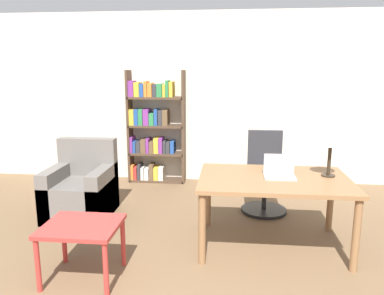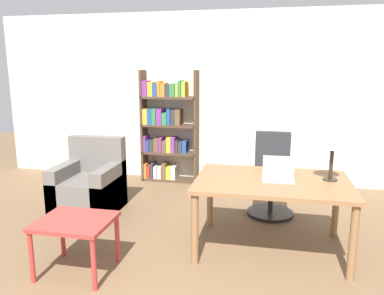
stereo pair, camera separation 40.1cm
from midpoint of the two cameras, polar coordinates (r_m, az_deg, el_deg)
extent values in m
cube|color=beige|center=(6.04, 8.29, 7.35)|extent=(8.00, 0.06, 2.70)
cube|color=olive|center=(3.84, 15.11, -5.12)|extent=(1.51, 1.02, 0.04)
cylinder|color=olive|center=(3.57, 3.71, -12.39)|extent=(0.07, 0.07, 0.70)
cylinder|color=olive|center=(3.67, 26.34, -13.00)|extent=(0.07, 0.07, 0.70)
cylinder|color=olive|center=(4.40, 5.39, -7.63)|extent=(0.07, 0.07, 0.70)
cylinder|color=olive|center=(4.48, 23.53, -8.26)|extent=(0.07, 0.07, 0.70)
cube|color=#B2B2B7|center=(3.83, 15.96, -4.75)|extent=(0.31, 0.21, 0.02)
cube|color=#B2B2B7|center=(3.89, 15.96, -2.76)|extent=(0.31, 0.03, 0.21)
cube|color=navy|center=(3.90, 15.95, -2.73)|extent=(0.28, 0.03, 0.18)
cylinder|color=#2D2319|center=(4.01, 23.02, -4.53)|extent=(0.14, 0.14, 0.01)
cylinder|color=#2D2319|center=(3.97, 23.21, -2.28)|extent=(0.04, 0.04, 0.31)
cone|color=silver|center=(3.92, 23.51, 1.28)|extent=(0.26, 0.26, 0.19)
cylinder|color=black|center=(4.97, 14.11, -9.66)|extent=(0.58, 0.58, 0.04)
cylinder|color=#262626|center=(4.90, 14.22, -7.58)|extent=(0.06, 0.06, 0.34)
cube|color=#2D2D33|center=(4.84, 14.36, -5.11)|extent=(0.46, 0.46, 0.10)
cube|color=#2D2D33|center=(4.94, 14.46, -0.84)|extent=(0.44, 0.08, 0.55)
cube|color=#B2332D|center=(3.48, -14.27, -10.94)|extent=(0.65, 0.56, 0.04)
cylinder|color=#B2332D|center=(3.53, -20.23, -15.54)|extent=(0.04, 0.04, 0.47)
cylinder|color=#B2332D|center=(3.28, -11.26, -17.18)|extent=(0.04, 0.04, 0.47)
cylinder|color=#B2332D|center=(3.91, -16.36, -12.50)|extent=(0.04, 0.04, 0.47)
cylinder|color=#B2332D|center=(3.69, -8.20, -13.65)|extent=(0.04, 0.04, 0.47)
cube|color=#66605B|center=(4.98, -13.29, -7.06)|extent=(0.75, 0.78, 0.45)
cube|color=#66605B|center=(5.12, -12.08, -1.01)|extent=(0.75, 0.16, 0.49)
cube|color=#66605B|center=(5.08, -16.39, -5.83)|extent=(0.16, 0.78, 0.62)
cube|color=#66605B|center=(4.84, -10.14, -6.42)|extent=(0.16, 0.78, 0.62)
cube|color=#4C3828|center=(6.17, -5.52, 3.30)|extent=(0.04, 0.28, 1.80)
cube|color=#4C3828|center=(5.97, 2.59, 3.05)|extent=(0.04, 0.28, 1.80)
cube|color=#4C3828|center=(6.24, -1.49, -4.84)|extent=(0.88, 0.28, 0.04)
cube|color=orange|center=(6.31, -5.04, -3.43)|extent=(0.04, 0.24, 0.24)
cube|color=#B72D28|center=(6.30, -4.59, -3.57)|extent=(0.05, 0.24, 0.21)
cube|color=#333338|center=(6.28, -4.09, -3.43)|extent=(0.05, 0.24, 0.25)
cube|color=silver|center=(6.27, -3.57, -3.67)|extent=(0.05, 0.24, 0.20)
cube|color=silver|center=(6.25, -2.96, -3.74)|extent=(0.07, 0.24, 0.19)
cube|color=brown|center=(6.22, -2.28, -3.51)|extent=(0.07, 0.24, 0.25)
cube|color=gold|center=(6.21, -1.58, -3.77)|extent=(0.07, 0.24, 0.20)
cube|color=silver|center=(6.19, -0.85, -3.76)|extent=(0.08, 0.24, 0.22)
cube|color=#4C3828|center=(6.13, -1.51, -0.81)|extent=(0.88, 0.28, 0.04)
cube|color=#7F338C|center=(6.20, -5.12, 0.65)|extent=(0.04, 0.24, 0.25)
cube|color=#234C99|center=(6.20, -4.70, 0.33)|extent=(0.04, 0.24, 0.18)
cube|color=#333338|center=(6.18, -4.13, 0.30)|extent=(0.07, 0.24, 0.18)
cube|color=brown|center=(6.15, -3.41, 0.43)|extent=(0.08, 0.24, 0.22)
cube|color=#7F338C|center=(6.13, -2.77, 0.48)|extent=(0.05, 0.24, 0.23)
cube|color=brown|center=(6.12, -2.20, 0.23)|extent=(0.07, 0.24, 0.18)
cube|color=gold|center=(6.10, -1.50, 0.47)|extent=(0.08, 0.24, 0.24)
cube|color=#7F338C|center=(6.08, -0.83, 0.46)|extent=(0.06, 0.24, 0.25)
cube|color=#333338|center=(6.08, -0.28, 0.21)|extent=(0.04, 0.24, 0.20)
cube|color=#333338|center=(6.07, 0.26, 0.12)|extent=(0.06, 0.24, 0.18)
cube|color=#234C99|center=(6.05, 0.91, 0.14)|extent=(0.06, 0.24, 0.19)
cube|color=#4C3828|center=(6.05, -1.53, 3.36)|extent=(0.88, 0.28, 0.04)
cube|color=gold|center=(6.13, -5.04, 4.77)|extent=(0.08, 0.24, 0.25)
cube|color=#234C99|center=(6.11, -4.36, 4.77)|extent=(0.06, 0.24, 0.25)
cube|color=#2D7F47|center=(6.09, -3.73, 4.77)|extent=(0.07, 0.24, 0.26)
cube|color=#7F338C|center=(6.06, -2.94, 4.76)|extent=(0.09, 0.24, 0.26)
cube|color=#2D7F47|center=(6.05, -2.12, 4.43)|extent=(0.08, 0.24, 0.19)
cube|color=#234C99|center=(6.03, -1.47, 4.71)|extent=(0.05, 0.24, 0.25)
cube|color=#333338|center=(6.01, -0.84, 4.65)|extent=(0.06, 0.24, 0.24)
cube|color=brown|center=(5.99, -0.10, 4.64)|extent=(0.09, 0.24, 0.25)
cube|color=#4C3828|center=(6.00, -1.56, 7.61)|extent=(0.88, 0.28, 0.04)
cube|color=#7F338C|center=(6.09, -5.08, 8.96)|extent=(0.08, 0.24, 0.25)
cube|color=gold|center=(6.06, -4.25, 8.86)|extent=(0.08, 0.24, 0.22)
cube|color=#234C99|center=(6.04, -3.52, 8.75)|extent=(0.06, 0.24, 0.20)
cube|color=orange|center=(6.02, -2.95, 8.94)|extent=(0.05, 0.24, 0.24)
cube|color=orange|center=(6.01, -2.32, 8.79)|extent=(0.07, 0.24, 0.21)
cube|color=#333338|center=(5.99, -1.62, 8.71)|extent=(0.06, 0.24, 0.19)
cube|color=#2D7F47|center=(5.97, -0.88, 8.74)|extent=(0.09, 0.24, 0.20)
cube|color=gold|center=(5.96, -0.19, 8.70)|extent=(0.04, 0.24, 0.19)
cube|color=#2D7F47|center=(5.95, 0.26, 8.97)|extent=(0.04, 0.24, 0.25)
cube|color=gold|center=(5.94, 0.84, 8.88)|extent=(0.06, 0.24, 0.24)
camera|label=1|loc=(0.20, -87.14, 0.60)|focal=35.00mm
camera|label=2|loc=(0.20, 92.86, -0.60)|focal=35.00mm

